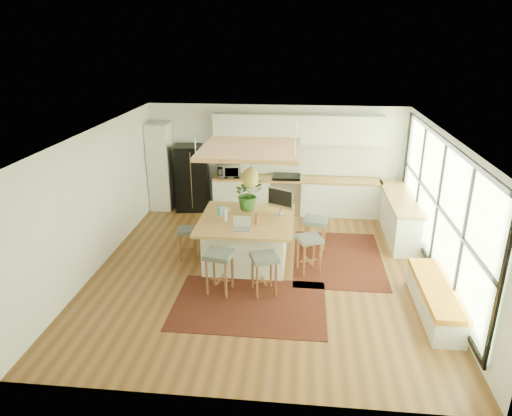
# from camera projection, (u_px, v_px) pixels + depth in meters

# --- Properties ---
(floor) EXTENTS (7.00, 7.00, 0.00)m
(floor) POSITION_uv_depth(u_px,v_px,m) (263.00, 269.00, 9.21)
(floor) COLOR brown
(floor) RESTS_ON ground
(ceiling) EXTENTS (7.00, 7.00, 0.00)m
(ceiling) POSITION_uv_depth(u_px,v_px,m) (264.00, 134.00, 8.25)
(ceiling) COLOR white
(ceiling) RESTS_ON ground
(wall_back) EXTENTS (6.50, 0.00, 6.50)m
(wall_back) POSITION_uv_depth(u_px,v_px,m) (276.00, 158.00, 11.99)
(wall_back) COLOR white
(wall_back) RESTS_ON ground
(wall_front) EXTENTS (6.50, 0.00, 6.50)m
(wall_front) POSITION_uv_depth(u_px,v_px,m) (238.00, 309.00, 5.47)
(wall_front) COLOR white
(wall_front) RESTS_ON ground
(wall_left) EXTENTS (0.00, 7.00, 7.00)m
(wall_left) POSITION_uv_depth(u_px,v_px,m) (97.00, 199.00, 9.04)
(wall_left) COLOR white
(wall_left) RESTS_ON ground
(wall_right) EXTENTS (0.00, 7.00, 7.00)m
(wall_right) POSITION_uv_depth(u_px,v_px,m) (443.00, 212.00, 8.42)
(wall_right) COLOR white
(wall_right) RESTS_ON ground
(window_wall) EXTENTS (0.10, 6.20, 2.60)m
(window_wall) POSITION_uv_depth(u_px,v_px,m) (442.00, 209.00, 8.40)
(window_wall) COLOR black
(window_wall) RESTS_ON wall_right
(pantry) EXTENTS (0.55, 0.60, 2.25)m
(pantry) POSITION_uv_depth(u_px,v_px,m) (161.00, 167.00, 12.05)
(pantry) COLOR white
(pantry) RESTS_ON floor
(back_counter_base) EXTENTS (4.20, 0.60, 0.88)m
(back_counter_base) POSITION_uv_depth(u_px,v_px,m) (296.00, 196.00, 11.96)
(back_counter_base) COLOR white
(back_counter_base) RESTS_ON floor
(back_counter_top) EXTENTS (4.24, 0.64, 0.05)m
(back_counter_top) POSITION_uv_depth(u_px,v_px,m) (296.00, 179.00, 11.79)
(back_counter_top) COLOR #A8763B
(back_counter_top) RESTS_ON back_counter_base
(backsplash) EXTENTS (4.20, 0.02, 0.80)m
(backsplash) POSITION_uv_depth(u_px,v_px,m) (297.00, 159.00, 11.91)
(backsplash) COLOR white
(backsplash) RESTS_ON wall_back
(upper_cabinets) EXTENTS (4.20, 0.34, 0.70)m
(upper_cabinets) POSITION_uv_depth(u_px,v_px,m) (298.00, 129.00, 11.48)
(upper_cabinets) COLOR white
(upper_cabinets) RESTS_ON wall_back
(range) EXTENTS (0.76, 0.62, 1.00)m
(range) POSITION_uv_depth(u_px,v_px,m) (286.00, 194.00, 11.96)
(range) COLOR #A5A5AA
(range) RESTS_ON floor
(right_counter_base) EXTENTS (0.60, 2.50, 0.88)m
(right_counter_base) POSITION_uv_depth(u_px,v_px,m) (399.00, 217.00, 10.63)
(right_counter_base) COLOR white
(right_counter_base) RESTS_ON floor
(right_counter_top) EXTENTS (0.64, 2.54, 0.05)m
(right_counter_top) POSITION_uv_depth(u_px,v_px,m) (402.00, 198.00, 10.47)
(right_counter_top) COLOR #A8763B
(right_counter_top) RESTS_ON right_counter_base
(window_bench) EXTENTS (0.52, 2.00, 0.50)m
(window_bench) POSITION_uv_depth(u_px,v_px,m) (435.00, 299.00, 7.72)
(window_bench) COLOR white
(window_bench) RESTS_ON floor
(ceiling_panel) EXTENTS (1.86, 1.86, 0.80)m
(ceiling_panel) POSITION_uv_depth(u_px,v_px,m) (250.00, 163.00, 8.88)
(ceiling_panel) COLOR #A8763B
(ceiling_panel) RESTS_ON ceiling
(rug_near) EXTENTS (2.60, 1.80, 0.01)m
(rug_near) POSITION_uv_depth(u_px,v_px,m) (250.00, 305.00, 8.00)
(rug_near) COLOR black
(rug_near) RESTS_ON floor
(rug_right) EXTENTS (1.80, 2.60, 0.01)m
(rug_right) POSITION_uv_depth(u_px,v_px,m) (338.00, 258.00, 9.65)
(rug_right) COLOR black
(rug_right) RESTS_ON floor
(fridge) EXTENTS (0.94, 0.79, 1.71)m
(fridge) POSITION_uv_depth(u_px,v_px,m) (192.00, 175.00, 12.05)
(fridge) COLOR black
(fridge) RESTS_ON floor
(island) EXTENTS (1.85, 1.85, 0.93)m
(island) POSITION_uv_depth(u_px,v_px,m) (247.00, 240.00, 9.39)
(island) COLOR #A8763B
(island) RESTS_ON floor
(stool_near_left) EXTENTS (0.54, 0.54, 0.79)m
(stool_near_left) POSITION_uv_depth(u_px,v_px,m) (220.00, 274.00, 8.30)
(stool_near_left) COLOR #464D4E
(stool_near_left) RESTS_ON floor
(stool_near_right) EXTENTS (0.57, 0.57, 0.75)m
(stool_near_right) POSITION_uv_depth(u_px,v_px,m) (264.00, 276.00, 8.25)
(stool_near_right) COLOR #464D4E
(stool_near_right) RESTS_ON floor
(stool_right_front) EXTENTS (0.56, 0.56, 0.73)m
(stool_right_front) POSITION_uv_depth(u_px,v_px,m) (309.00, 255.00, 9.02)
(stool_right_front) COLOR #464D4E
(stool_right_front) RESTS_ON floor
(stool_right_back) EXTENTS (0.54, 0.54, 0.78)m
(stool_right_back) POSITION_uv_depth(u_px,v_px,m) (315.00, 238.00, 9.76)
(stool_right_back) COLOR #464D4E
(stool_right_back) RESTS_ON floor
(stool_left_side) EXTENTS (0.47, 0.47, 0.65)m
(stool_left_side) POSITION_uv_depth(u_px,v_px,m) (188.00, 242.00, 9.56)
(stool_left_side) COLOR #464D4E
(stool_left_side) RESTS_ON floor
(laptop) EXTENTS (0.34, 0.36, 0.25)m
(laptop) POSITION_uv_depth(u_px,v_px,m) (241.00, 224.00, 8.67)
(laptop) COLOR #A5A5AA
(laptop) RESTS_ON island
(monitor) EXTENTS (0.62, 0.47, 0.55)m
(monitor) POSITION_uv_depth(u_px,v_px,m) (280.00, 202.00, 9.36)
(monitor) COLOR #A5A5AA
(monitor) RESTS_ON island
(microwave) EXTENTS (0.63, 0.42, 0.39)m
(microwave) POSITION_uv_depth(u_px,v_px,m) (229.00, 169.00, 11.86)
(microwave) COLOR #A5A5AA
(microwave) RESTS_ON back_counter_top
(island_plant) EXTENTS (0.87, 0.89, 0.52)m
(island_plant) POSITION_uv_depth(u_px,v_px,m) (248.00, 197.00, 9.64)
(island_plant) COLOR #1E4C19
(island_plant) RESTS_ON island
(island_bowl) EXTENTS (0.27, 0.27, 0.06)m
(island_bowl) POSITION_uv_depth(u_px,v_px,m) (225.00, 210.00, 9.59)
(island_bowl) COLOR white
(island_bowl) RESTS_ON island
(island_bottle_0) EXTENTS (0.07, 0.07, 0.19)m
(island_bottle_0) POSITION_uv_depth(u_px,v_px,m) (220.00, 211.00, 9.34)
(island_bottle_0) COLOR #38A3E2
(island_bottle_0) RESTS_ON island
(island_bottle_1) EXTENTS (0.07, 0.07, 0.19)m
(island_bottle_1) POSITION_uv_depth(u_px,v_px,m) (225.00, 216.00, 9.09)
(island_bottle_1) COLOR silver
(island_bottle_1) RESTS_ON island
(island_bottle_2) EXTENTS (0.07, 0.07, 0.19)m
(island_bottle_2) POSITION_uv_depth(u_px,v_px,m) (258.00, 220.00, 8.89)
(island_bottle_2) COLOR brown
(island_bottle_2) RESTS_ON island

